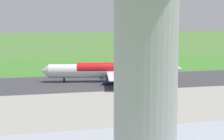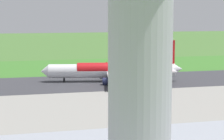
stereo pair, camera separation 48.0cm
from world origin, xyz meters
name	(u,v)px [view 1 (the left image)]	position (x,y,z in m)	size (l,w,h in m)	color
ground_plane	(79,83)	(0.00, 0.00, 0.00)	(800.00, 800.00, 0.00)	#477233
runway_asphalt	(79,83)	(0.00, 0.00, 0.03)	(600.00, 38.04, 0.06)	#38383D
apron_concrete	(117,118)	(0.00, 55.01, 0.03)	(440.00, 110.00, 0.05)	gray
grass_verge_foreground	(65,69)	(0.00, -39.81, 0.02)	(600.00, 80.00, 0.04)	#3C782B
airliner_main	(113,70)	(-13.06, 0.08, 4.35)	(53.77, 44.30, 15.88)	white
no_stopping_sign	(106,65)	(-19.75, -39.17, 1.71)	(0.60, 0.10, 2.91)	slate
traffic_cone_orange	(92,68)	(-12.51, -37.66, 0.28)	(0.40, 0.40, 0.55)	orange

